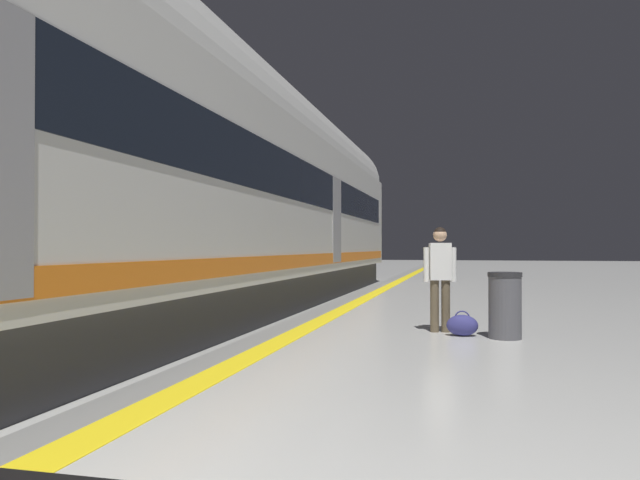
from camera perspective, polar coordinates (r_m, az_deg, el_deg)
name	(u,v)px	position (r m, az deg, el deg)	size (l,w,h in m)	color
safety_line_strip	(313,325)	(9.82, -0.67, -8.01)	(0.36, 80.00, 0.01)	yellow
tactile_edge_band	(295,324)	(9.89, -2.34, -7.96)	(0.55, 80.00, 0.01)	slate
high_speed_train	(155,163)	(9.26, -15.32, 7.08)	(2.94, 31.39, 4.97)	#38383D
passenger_near	(440,271)	(9.09, 11.29, -2.90)	(0.48, 0.25, 1.55)	brown
duffel_bag_near	(462,325)	(8.81, 13.31, -7.85)	(0.44, 0.26, 0.36)	navy
waste_bin	(505,305)	(8.69, 17.10, -5.92)	(0.46, 0.46, 0.91)	#4C4C51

